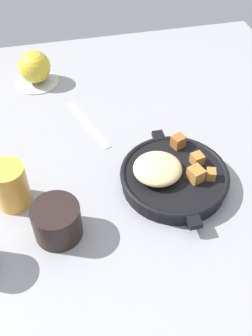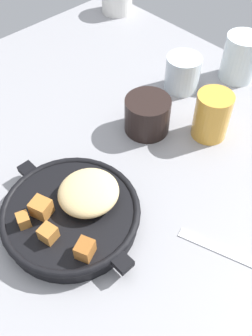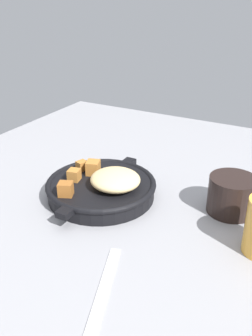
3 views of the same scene
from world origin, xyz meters
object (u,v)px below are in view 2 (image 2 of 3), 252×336
Objects in this scene: water_glass_short at (183,73)px; coffee_mug_dark at (147,115)px; butter_knife at (239,257)px; water_glass_tall at (240,58)px; juice_glass_amber at (212,116)px; cast_iron_skillet at (73,212)px.

coffee_mug_dark is at bearing -75.11° from water_glass_short.
butter_knife is 31.01cm from coffee_mug_dark.
butter_knife is 1.90× the size of water_glass_tall.
water_glass_tall reaches higher than juice_glass_amber.
juice_glass_amber is at bearing -69.34° from water_glass_tall.
water_glass_tall is (-7.19, 19.07, 0.38)cm from juice_glass_amber.
butter_knife is (22.23, 13.79, -2.25)cm from cast_iron_skillet.
water_glass_short is at bearing 124.15° from butter_knife.
water_glass_tall is (2.10, 26.73, 1.52)cm from coffee_mug_dark.
water_glass_tall is (-27.07, 36.70, 4.86)cm from butter_knife.
cast_iron_skillet is 31.59cm from juice_glass_amber.
juice_glass_amber is 20.38cm from water_glass_tall.
coffee_mug_dark is at bearing -94.50° from water_glass_tall.
coffee_mug_dark is (-29.17, 9.98, 3.33)cm from butter_knife.
coffee_mug_dark is 0.87× the size of water_glass_tall.
water_glass_short is (-33.10, 24.75, 3.60)cm from butter_knife.
water_glass_tall is (-4.84, 50.49, 2.61)cm from cast_iron_skillet.
butter_knife is at bearing -36.79° from water_glass_short.
water_glass_tall reaches higher than butter_knife.
water_glass_tall is at bearing 85.50° from coffee_mug_dark.
water_glass_short is 0.86× the size of coffee_mug_dark.
juice_glass_amber is at bearing 85.73° from cast_iron_skillet.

